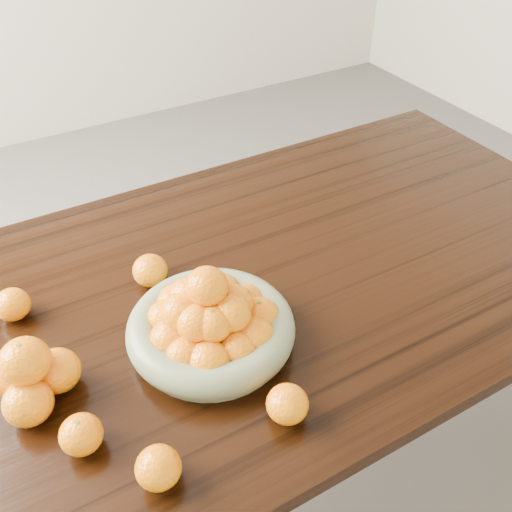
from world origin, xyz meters
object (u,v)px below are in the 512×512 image
dining_table (238,311)px  fruit_bowl (210,322)px  orange_pyramid (31,377)px  loose_orange_0 (81,434)px

dining_table → fruit_bowl: bearing=-135.2°
dining_table → orange_pyramid: (-0.48, -0.09, 0.15)m
fruit_bowl → loose_orange_0: 0.32m
dining_table → loose_orange_0: loose_orange_0 is taller
fruit_bowl → orange_pyramid: bearing=173.8°
dining_table → orange_pyramid: orange_pyramid is taller
loose_orange_0 → orange_pyramid: bearing=107.0°
orange_pyramid → loose_orange_0: orange_pyramid is taller
dining_table → fruit_bowl: size_ratio=5.85×
orange_pyramid → loose_orange_0: (0.04, -0.15, -0.02)m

